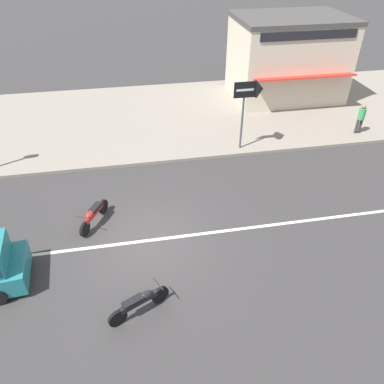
% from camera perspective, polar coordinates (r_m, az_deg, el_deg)
% --- Properties ---
extents(ground_plane, '(160.00, 160.00, 0.00)m').
position_cam_1_polar(ground_plane, '(13.49, -6.62, -7.35)').
color(ground_plane, '#383535').
extents(lane_centre_stripe, '(50.40, 0.14, 0.01)m').
position_cam_1_polar(lane_centre_stripe, '(13.49, -6.62, -7.34)').
color(lane_centre_stripe, silver).
rests_on(lane_centre_stripe, ground).
extents(kerb_strip, '(68.00, 10.00, 0.15)m').
position_cam_1_polar(kerb_strip, '(21.93, -9.00, 10.96)').
color(kerb_strip, gray).
rests_on(kerb_strip, ground).
extents(motorcycle_1, '(1.05, 1.74, 0.80)m').
position_cam_1_polar(motorcycle_1, '(14.28, -14.76, -3.36)').
color(motorcycle_1, black).
rests_on(motorcycle_1, ground).
extents(motorcycle_2, '(1.80, 1.00, 0.80)m').
position_cam_1_polar(motorcycle_2, '(11.18, -7.98, -16.33)').
color(motorcycle_2, black).
rests_on(motorcycle_2, ground).
extents(arrow_signboard, '(1.37, 0.80, 3.35)m').
position_cam_1_polar(arrow_signboard, '(17.64, 9.70, 14.78)').
color(arrow_signboard, '#4C4C51').
rests_on(arrow_signboard, kerb_strip).
extents(pedestrian_mid_kerb, '(0.34, 0.34, 1.57)m').
position_cam_1_polar(pedestrian_mid_kerb, '(21.40, 24.38, 10.40)').
color(pedestrian_mid_kerb, '#333338').
rests_on(pedestrian_mid_kerb, kerb_strip).
extents(shopfront_corner_warung, '(6.50, 5.41, 4.70)m').
position_cam_1_polar(shopfront_corner_warung, '(24.66, 14.35, 19.23)').
color(shopfront_corner_warung, beige).
rests_on(shopfront_corner_warung, kerb_strip).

